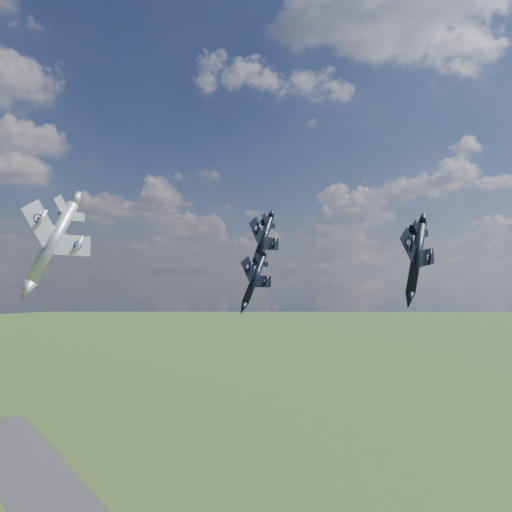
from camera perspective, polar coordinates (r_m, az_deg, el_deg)
jet_lead_navy at (r=89.33m, az=-0.22°, el=-2.76°), size 11.75×14.61×7.03m
jet_right_navy at (r=84.09m, az=17.84°, el=-0.25°), size 13.88×17.48×6.99m
jet_high_navy at (r=100.49m, az=0.73°, el=1.60°), size 15.16×18.09×8.04m
jet_left_silver at (r=70.62m, az=-22.23°, el=1.51°), size 16.61×19.56×8.85m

